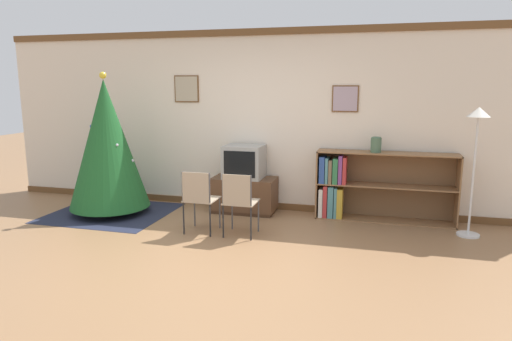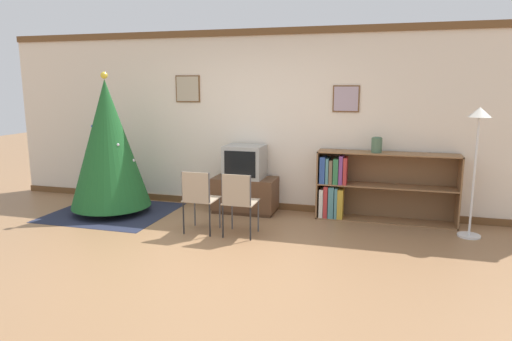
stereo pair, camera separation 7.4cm
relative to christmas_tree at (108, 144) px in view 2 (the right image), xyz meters
name	(u,v)px [view 2 (the right image)]	position (x,y,z in m)	size (l,w,h in m)	color
ground_plane	(205,258)	(2.03, -1.31, -1.04)	(24.00, 24.00, 0.00)	#936B47
wall_back	(259,121)	(2.03, 0.91, 0.32)	(8.53, 0.11, 2.70)	silver
area_rug	(112,212)	(0.00, 0.00, -1.03)	(1.72, 1.56, 0.01)	#23283D
christmas_tree	(108,144)	(0.00, 0.00, 0.00)	(1.16, 1.16, 2.07)	maroon
tv_console	(245,195)	(1.91, 0.59, -0.77)	(0.94, 0.50, 0.53)	#412A1A
television	(245,162)	(1.91, 0.59, -0.27)	(0.57, 0.49, 0.49)	#9E9E99
folding_chair_left	(199,198)	(1.64, -0.53, -0.56)	(0.40, 0.40, 0.82)	tan
folding_chair_right	(239,200)	(2.17, -0.53, -0.56)	(0.40, 0.40, 0.82)	tan
bookshelf	(361,186)	(3.60, 0.68, -0.56)	(1.90, 0.36, 0.97)	olive
vase	(377,145)	(3.79, 0.65, 0.05)	(0.15, 0.15, 0.21)	#47664C
standing_lamp	(478,138)	(4.98, 0.27, 0.21)	(0.28, 0.28, 1.63)	silver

